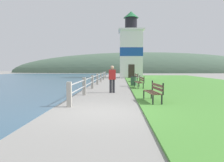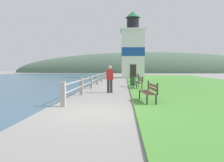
{
  "view_description": "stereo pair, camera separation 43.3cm",
  "coord_description": "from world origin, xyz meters",
  "px_view_note": "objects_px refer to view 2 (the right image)",
  "views": [
    {
      "loc": [
        0.63,
        -7.58,
        1.58
      ],
      "look_at": [
        -0.05,
        12.79,
        0.3
      ],
      "focal_mm": 35.0,
      "sensor_mm": 36.0,
      "label": 1
    },
    {
      "loc": [
        1.06,
        -7.56,
        1.58
      ],
      "look_at": [
        -0.05,
        12.79,
        0.3
      ],
      "focal_mm": 35.0,
      "sensor_mm": 36.0,
      "label": 2
    }
  ],
  "objects_px": {
    "park_bench_midway": "(139,81)",
    "park_bench_far": "(136,77)",
    "park_bench_near": "(149,91)",
    "person_strolling": "(110,78)",
    "trash_bin": "(133,81)",
    "lighthouse": "(133,50)"
  },
  "relations": [
    {
      "from": "park_bench_midway",
      "to": "park_bench_far",
      "type": "xyz_separation_m",
      "value": [
        0.17,
        7.0,
        -0.0
      ]
    },
    {
      "from": "park_bench_near",
      "to": "person_strolling",
      "type": "height_order",
      "value": "person_strolling"
    },
    {
      "from": "park_bench_near",
      "to": "park_bench_midway",
      "type": "relative_size",
      "value": 0.97
    },
    {
      "from": "park_bench_midway",
      "to": "park_bench_far",
      "type": "distance_m",
      "value": 7.0
    },
    {
      "from": "park_bench_far",
      "to": "trash_bin",
      "type": "height_order",
      "value": "park_bench_far"
    },
    {
      "from": "park_bench_far",
      "to": "trash_bin",
      "type": "relative_size",
      "value": 1.99
    },
    {
      "from": "park_bench_far",
      "to": "lighthouse",
      "type": "xyz_separation_m",
      "value": [
        0.06,
        10.11,
        3.67
      ]
    },
    {
      "from": "park_bench_midway",
      "to": "trash_bin",
      "type": "bearing_deg",
      "value": -84.53
    },
    {
      "from": "park_bench_far",
      "to": "park_bench_near",
      "type": "bearing_deg",
      "value": 83.43
    },
    {
      "from": "lighthouse",
      "to": "trash_bin",
      "type": "relative_size",
      "value": 11.89
    },
    {
      "from": "park_bench_far",
      "to": "person_strolling",
      "type": "bearing_deg",
      "value": 71.73
    },
    {
      "from": "trash_bin",
      "to": "park_bench_far",
      "type": "bearing_deg",
      "value": 84.36
    },
    {
      "from": "park_bench_far",
      "to": "lighthouse",
      "type": "height_order",
      "value": "lighthouse"
    },
    {
      "from": "lighthouse",
      "to": "person_strolling",
      "type": "xyz_separation_m",
      "value": [
        -2.2,
        -19.93,
        -3.29
      ]
    },
    {
      "from": "park_bench_near",
      "to": "park_bench_far",
      "type": "height_order",
      "value": "same"
    },
    {
      "from": "park_bench_near",
      "to": "lighthouse",
      "type": "bearing_deg",
      "value": -96.52
    },
    {
      "from": "person_strolling",
      "to": "trash_bin",
      "type": "xyz_separation_m",
      "value": [
        1.64,
        4.77,
        -0.49
      ]
    },
    {
      "from": "park_bench_near",
      "to": "lighthouse",
      "type": "relative_size",
      "value": 0.18
    },
    {
      "from": "park_bench_near",
      "to": "person_strolling",
      "type": "relative_size",
      "value": 1.07
    },
    {
      "from": "park_bench_near",
      "to": "person_strolling",
      "type": "distance_m",
      "value": 4.24
    },
    {
      "from": "park_bench_midway",
      "to": "person_strolling",
      "type": "distance_m",
      "value": 3.47
    },
    {
      "from": "park_bench_far",
      "to": "lighthouse",
      "type": "bearing_deg",
      "value": -96.29
    }
  ]
}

